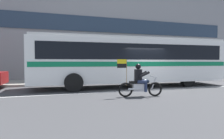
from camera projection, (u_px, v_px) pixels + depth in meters
name	position (u px, v px, depth m)	size (l,w,h in m)	color
ground_plane	(145.00, 89.00, 11.74)	(60.00, 60.00, 0.00)	#3D3D3F
sidewalk_curb	(118.00, 80.00, 16.60)	(28.00, 3.80, 0.15)	gray
lane_center_stripe	(150.00, 90.00, 11.17)	(26.60, 0.14, 0.01)	silver
office_building_facade	(110.00, 3.00, 18.49)	(28.00, 0.89, 14.76)	gray
transit_bus	(132.00, 59.00, 12.69)	(12.95, 3.02, 3.22)	white
motorcycle_with_rider	(140.00, 83.00, 8.99)	(2.17, 0.70, 1.78)	black
fire_hydrant	(175.00, 74.00, 17.19)	(0.22, 0.30, 0.75)	red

